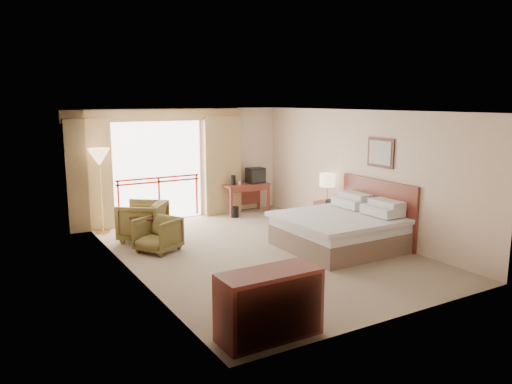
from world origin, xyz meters
TOP-DOWN VIEW (x-y plane):
  - floor at (0.00, 0.00)m, footprint 7.00×7.00m
  - ceiling at (0.00, 0.00)m, footprint 7.00×7.00m
  - wall_back at (0.00, 3.50)m, footprint 5.00×0.00m
  - wall_front at (0.00, -3.50)m, footprint 5.00×0.00m
  - wall_left at (-2.50, 0.00)m, footprint 0.00×7.00m
  - wall_right at (2.50, 0.00)m, footprint 0.00×7.00m
  - balcony_door at (-0.80, 3.48)m, footprint 2.40×0.00m
  - balcony_railing at (-0.80, 3.46)m, footprint 2.09×0.03m
  - curtain_left at (-2.45, 3.35)m, footprint 1.00×0.26m
  - curtain_right at (0.85, 3.35)m, footprint 1.00×0.26m
  - valance at (-0.80, 3.38)m, footprint 4.40×0.22m
  - hvac_vent at (1.30, 3.47)m, footprint 0.50×0.04m
  - bed at (1.50, -0.60)m, footprint 2.13×2.06m
  - headboard at (2.46, -0.60)m, footprint 0.06×2.10m
  - framed_art at (2.47, -0.60)m, footprint 0.04×0.72m
  - nightstand at (2.19, 0.68)m, footprint 0.48×0.56m
  - table_lamp at (2.19, 0.73)m, footprint 0.35×0.35m
  - phone at (2.14, 0.53)m, footprint 0.21×0.17m
  - desk at (1.38, 3.10)m, footprint 1.19×0.58m
  - tv at (1.68, 3.04)m, footprint 0.44×0.35m
  - coffee_maker at (1.03, 3.05)m, footprint 0.15×0.15m
  - cup at (1.18, 3.00)m, footprint 0.08×0.08m
  - wastebasket at (0.92, 2.81)m, footprint 0.23×0.23m
  - armchair_far at (-1.71, 1.94)m, footprint 1.25×1.24m
  - armchair_near at (-1.71, 1.02)m, footprint 1.00×0.99m
  - side_table at (-1.82, 1.57)m, footprint 0.54×0.54m
  - book at (-1.82, 1.57)m, footprint 0.20×0.24m
  - floor_lamp at (-2.29, 2.98)m, footprint 0.48×0.48m
  - dresser at (-1.74, -3.11)m, footprint 1.29×0.55m

SIDE VIEW (x-z plane):
  - floor at x=0.00m, z-range 0.00..0.00m
  - armchair_far at x=-1.71m, z-range -0.41..0.41m
  - armchair_near at x=-1.71m, z-range -0.34..0.34m
  - wastebasket at x=0.92m, z-range 0.00..0.27m
  - nightstand at x=2.19m, z-range 0.00..0.64m
  - bed at x=1.50m, z-range -0.11..0.86m
  - side_table at x=-1.82m, z-range 0.11..0.69m
  - dresser at x=-1.74m, z-range 0.00..0.86m
  - book at x=-1.82m, z-range 0.58..0.60m
  - desk at x=1.38m, z-range 0.22..1.00m
  - headboard at x=2.46m, z-range 0.00..1.30m
  - phone at x=2.14m, z-range 0.64..0.72m
  - balcony_railing at x=-0.80m, z-range 0.30..1.32m
  - cup at x=1.18m, z-range 0.78..0.86m
  - coffee_maker at x=1.03m, z-range 0.77..1.02m
  - tv at x=1.68m, z-range 0.77..1.17m
  - table_lamp at x=2.19m, z-range 0.81..1.43m
  - balcony_door at x=-0.80m, z-range 0.00..2.40m
  - curtain_left at x=-2.45m, z-range 0.00..2.50m
  - curtain_right at x=0.85m, z-range 0.00..2.50m
  - wall_left at x=-2.50m, z-range -2.15..4.85m
  - wall_right at x=2.50m, z-range -2.15..4.85m
  - wall_back at x=0.00m, z-range -1.15..3.85m
  - wall_front at x=0.00m, z-range -1.15..3.85m
  - floor_lamp at x=-2.29m, z-range 0.68..2.55m
  - framed_art at x=2.47m, z-range 1.55..2.15m
  - hvac_vent at x=1.30m, z-range 2.10..2.60m
  - valance at x=-0.80m, z-range 2.41..2.69m
  - ceiling at x=0.00m, z-range 2.70..2.70m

